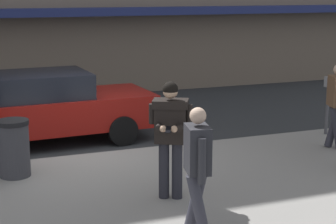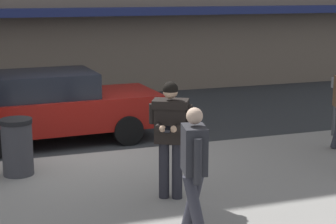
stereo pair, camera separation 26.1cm
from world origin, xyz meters
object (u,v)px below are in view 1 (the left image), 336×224
(pedestrian_with_bag, at_px, (197,163))
(trash_bin, at_px, (14,148))
(parking_meter, at_px, (328,97))
(man_texting_on_phone, at_px, (171,127))
(parked_sedan_mid, at_px, (46,107))

(pedestrian_with_bag, relative_size, trash_bin, 1.74)
(parking_meter, bearing_deg, man_texting_on_phone, -152.55)
(man_texting_on_phone, height_order, pedestrian_with_bag, man_texting_on_phone)
(parked_sedan_mid, height_order, pedestrian_with_bag, pedestrian_with_bag)
(parked_sedan_mid, relative_size, pedestrian_with_bag, 2.69)
(man_texting_on_phone, distance_m, trash_bin, 2.91)
(man_texting_on_phone, distance_m, pedestrian_with_bag, 1.36)
(parked_sedan_mid, height_order, man_texting_on_phone, man_texting_on_phone)
(man_texting_on_phone, relative_size, trash_bin, 1.84)
(pedestrian_with_bag, bearing_deg, parking_meter, 38.10)
(parking_meter, height_order, trash_bin, parking_meter)
(parking_meter, distance_m, trash_bin, 6.73)
(man_texting_on_phone, bearing_deg, parking_meter, 27.45)
(trash_bin, bearing_deg, pedestrian_with_bag, -59.28)
(pedestrian_with_bag, xyz_separation_m, parking_meter, (4.77, 3.74, -0.14))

